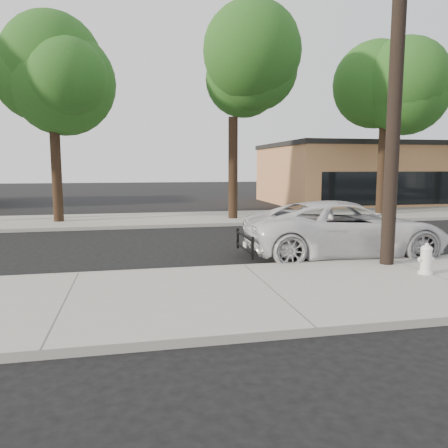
{
  "coord_description": "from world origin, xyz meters",
  "views": [
    {
      "loc": [
        -2.72,
        -12.52,
        2.62
      ],
      "look_at": [
        -0.2,
        -0.58,
        1.0
      ],
      "focal_mm": 35.0,
      "sensor_mm": 36.0,
      "label": 1
    }
  ],
  "objects": [
    {
      "name": "utility_pole",
      "position": [
        3.6,
        -2.7,
        4.7
      ],
      "size": [
        1.4,
        0.34,
        9.0
      ],
      "color": "black",
      "rests_on": "near_sidewalk"
    },
    {
      "name": "tree_c",
      "position": [
        2.22,
        7.64,
        6.91
      ],
      "size": [
        4.96,
        4.8,
        9.55
      ],
      "color": "black",
      "rests_on": "far_sidewalk"
    },
    {
      "name": "ground",
      "position": [
        0.0,
        0.0,
        0.0
      ],
      "size": [
        120.0,
        120.0,
        0.0
      ],
      "primitive_type": "plane",
      "color": "black",
      "rests_on": "ground"
    },
    {
      "name": "tree_d",
      "position": [
        10.2,
        7.95,
        6.37
      ],
      "size": [
        4.5,
        4.35,
        8.75
      ],
      "color": "black",
      "rests_on": "far_sidewalk"
    },
    {
      "name": "curb_near",
      "position": [
        0.0,
        -2.1,
        0.07
      ],
      "size": [
        90.0,
        0.12,
        0.16
      ],
      "primitive_type": "cube",
      "color": "#9E9B93",
      "rests_on": "ground"
    },
    {
      "name": "tree_b",
      "position": [
        -5.81,
        8.06,
        6.15
      ],
      "size": [
        4.34,
        4.2,
        8.45
      ],
      "color": "black",
      "rests_on": "far_sidewalk"
    },
    {
      "name": "near_sidewalk",
      "position": [
        0.0,
        -4.3,
        0.07
      ],
      "size": [
        90.0,
        4.4,
        0.15
      ],
      "primitive_type": "cube",
      "color": "gray",
      "rests_on": "ground"
    },
    {
      "name": "police_cruiser",
      "position": [
        3.34,
        -0.94,
        0.81
      ],
      "size": [
        6.0,
        3.05,
        1.62
      ],
      "primitive_type": "imported",
      "rotation": [
        0.0,
        0.0,
        1.51
      ],
      "color": "silver",
      "rests_on": "ground"
    },
    {
      "name": "fire_hydrant",
      "position": [
        3.88,
        -3.84,
        0.48
      ],
      "size": [
        0.36,
        0.33,
        0.67
      ],
      "rotation": [
        0.0,
        0.0,
        -0.11
      ],
      "color": "white",
      "rests_on": "near_sidewalk"
    },
    {
      "name": "building_main",
      "position": [
        16.0,
        16.0,
        2.0
      ],
      "size": [
        18.0,
        10.0,
        4.0
      ],
      "primitive_type": "cube",
      "color": "#AF6E49",
      "rests_on": "ground"
    },
    {
      "name": "far_sidewalk",
      "position": [
        0.0,
        8.5,
        0.07
      ],
      "size": [
        90.0,
        5.0,
        0.15
      ],
      "primitive_type": "cube",
      "color": "gray",
      "rests_on": "ground"
    }
  ]
}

